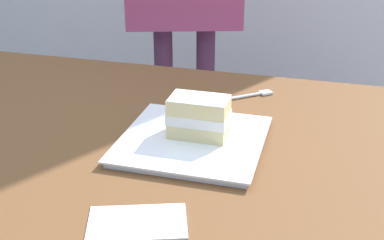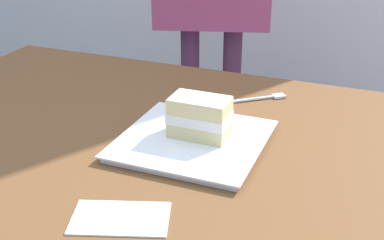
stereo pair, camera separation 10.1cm
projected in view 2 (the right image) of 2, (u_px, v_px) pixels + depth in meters
patio_table at (142, 177)px, 1.13m from camera, size 1.28×0.89×0.74m
dessert_plate at (192, 142)px, 1.03m from camera, size 0.29×0.29×0.02m
cake_slice at (200, 117)px, 1.03m from camera, size 0.12×0.08×0.08m
dessert_fork at (258, 99)px, 1.25m from camera, size 0.14×0.12×0.01m
paper_napkin at (120, 218)px, 0.81m from camera, size 0.18×0.14×0.00m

